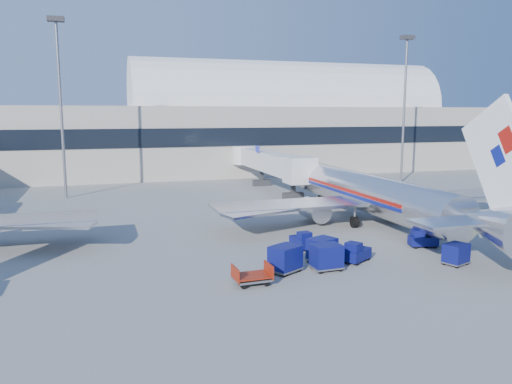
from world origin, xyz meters
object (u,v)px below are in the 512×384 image
object	(u,v)px
mast_east	(405,88)
cart_train_c	(285,258)
tug_lead	(356,253)
cart_train_b	(327,256)
barrier_mid	(485,217)
barrier_near	(458,219)
jetbridge_near	(266,161)
airliner_main	(374,195)
mast_west	(59,81)
cart_open_red	(252,277)
cart_solo_near	(456,254)
cart_train_a	(322,249)
tug_right	(422,239)
barrier_far	(511,215)
tug_left	(302,241)

from	to	relation	value
mast_east	cart_train_c	distance (m)	52.14
tug_lead	cart_train_c	world-z (taller)	cart_train_c
tug_lead	cart_train_b	distance (m)	3.12
barrier_mid	tug_lead	xyz separation A→B (m)	(-19.22, -8.54, 0.25)
barrier_near	cart_train_c	world-z (taller)	cart_train_c
jetbridge_near	airliner_main	bearing A→B (deg)	-84.78
jetbridge_near	mast_west	size ratio (longest dim) A/B	1.22
mast_west	cart_open_red	xyz separation A→B (m)	(13.38, -38.96, -14.33)
jetbridge_near	barrier_near	xyz separation A→B (m)	(10.40, -28.81, -3.48)
barrier_near	cart_solo_near	distance (m)	14.73
mast_east	cart_train_a	distance (m)	48.92
airliner_main	barrier_near	world-z (taller)	airliner_main
mast_east	tug_lead	bearing A→B (deg)	-127.38
airliner_main	barrier_near	xyz separation A→B (m)	(8.00, -2.51, -2.48)
jetbridge_near	tug_right	distance (m)	35.43
barrier_mid	barrier_near	bearing A→B (deg)	180.00
mast_west	tug_lead	size ratio (longest dim) A/B	8.60
cart_train_a	cart_train_b	distance (m)	1.90
airliner_main	tug_right	size ratio (longest dim) A/B	15.22
mast_west	mast_east	distance (m)	50.00
jetbridge_near	barrier_mid	distance (m)	32.09
airliner_main	cart_train_c	bearing A→B (deg)	-139.44
barrier_mid	tug_lead	world-z (taller)	tug_lead
barrier_far	tug_lead	xyz separation A→B (m)	(-22.52, -8.54, 0.25)
barrier_far	cart_solo_near	bearing A→B (deg)	-144.68
airliner_main	mast_west	bearing A→B (deg)	139.64
barrier_far	barrier_mid	bearing A→B (deg)	180.00
airliner_main	cart_train_c	world-z (taller)	airliner_main
tug_left	cart_open_red	bearing A→B (deg)	131.75
mast_west	cart_train_b	bearing A→B (deg)	-63.01
barrier_far	cart_train_a	size ratio (longest dim) A/B	1.21
jetbridge_near	tug_lead	world-z (taller)	jetbridge_near
barrier_far	cart_open_red	distance (m)	33.08
tug_right	cart_open_red	size ratio (longest dim) A/B	1.00
cart_train_b	cart_open_red	xyz separation A→B (m)	(-5.79, -1.31, -0.52)
barrier_mid	cart_open_red	size ratio (longest dim) A/B	1.23
barrier_mid	cart_solo_near	distance (m)	17.02
barrier_near	barrier_mid	bearing A→B (deg)	0.00
barrier_far	cart_train_c	size ratio (longest dim) A/B	1.14
jetbridge_near	tug_left	distance (m)	33.91
mast_west	tug_right	size ratio (longest dim) A/B	9.23
cart_train_c	barrier_near	bearing A→B (deg)	-6.03
cart_train_a	cart_solo_near	size ratio (longest dim) A/B	1.16
cart_open_red	airliner_main	bearing A→B (deg)	36.80
mast_west	cart_train_b	distance (m)	44.45
cart_train_a	cart_solo_near	bearing A→B (deg)	-44.98
airliner_main	cart_train_c	distance (m)	18.21
cart_solo_near	cart_open_red	bearing A→B (deg)	157.75
mast_east	barrier_near	world-z (taller)	mast_east
barrier_near	tug_lead	bearing A→B (deg)	-151.80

